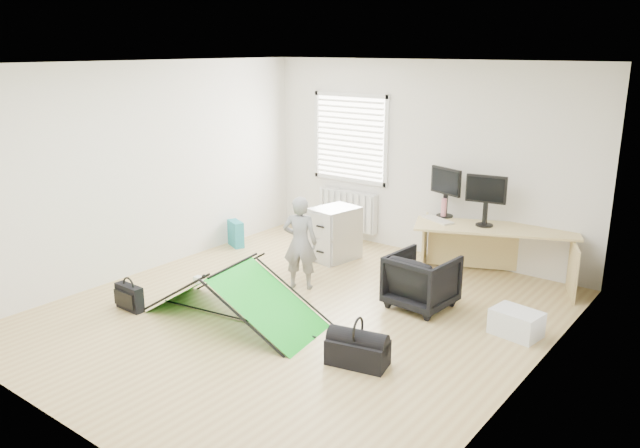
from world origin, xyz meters
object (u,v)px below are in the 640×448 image
Objects in this scene: monitor_right at (486,207)px; office_chair at (422,281)px; thermos at (444,208)px; duffel_bag at (358,352)px; filing_cabinet at (335,233)px; monitor_left at (446,199)px; kite at (234,293)px; storage_crate at (516,323)px; laptop_bag at (130,297)px; person at (300,243)px; desk at (493,253)px.

office_chair is at bearing -106.72° from monitor_right.
duffel_bag is (0.64, -2.95, -0.68)m from thermos.
filing_cabinet is 1.58m from monitor_left.
kite is 4.17× the size of storage_crate.
monitor_left is 3.17m from duffel_bag.
thermos is at bearing -67.62° from office_chair.
filing_cabinet is 2.89× the size of thermos.
duffel_bag is (2.75, 0.51, -0.02)m from laptop_bag.
person reaches higher than duffel_bag.
desk is 3.92× the size of monitor_left.
duffel_bag is at bearing 11.84° from laptop_bag.
monitor_left reaches higher than monitor_right.
duffel_bag is (0.64, -3.00, -0.80)m from monitor_left.
kite is at bearing 166.61° from duffel_bag.
monitor_right reaches higher than storage_crate.
office_chair is (-0.14, -1.34, -0.60)m from monitor_right.
laptop_bag is 2.80m from duffel_bag.
storage_crate is at bearing 159.96° from person.
person is at bearing 82.14° from kite.
desk reaches higher than office_chair.
office_chair reaches higher than duffel_bag.
monitor_right is at bearing 78.25° from duffel_bag.
kite is at bearing 51.12° from office_chair.
kite is 5.17× the size of laptop_bag.
duffel_bag is at bearing -59.37° from monitor_left.
duffel_bag is at bearing -39.62° from filing_cabinet.
office_chair reaches higher than storage_crate.
office_chair reaches higher than kite.
desk is 4.15× the size of storage_crate.
filing_cabinet is 1.90× the size of laptop_bag.
monitor_left is (-0.74, 0.07, 0.58)m from desk.
desk is at bearing 12.82° from monitor_left.
monitor_left is 1.31× the size of laptop_bag.
duffel_bag is (1.64, -1.18, -0.45)m from person.
kite is (-1.72, -2.90, -0.03)m from desk.
storage_crate is at bearing 45.18° from duffel_bag.
monitor_left is 2.32m from storage_crate.
office_chair is (0.46, -1.45, -0.61)m from monitor_left.
thermos is 1.55m from office_chair.
thermos is (-0.74, 0.02, 0.47)m from desk.
monitor_left is (1.30, 0.69, 0.55)m from filing_cabinet.
person reaches higher than desk.
kite reaches higher than laptop_bag.
person reaches higher than storage_crate.
person is 0.58× the size of kite.
person is at bearing 18.79° from office_chair.
laptop_bag is at bearing -139.17° from monitor_right.
thermos reaches higher than filing_cabinet.
thermos is 0.13× the size of kite.
monitor_left reaches higher than storage_crate.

